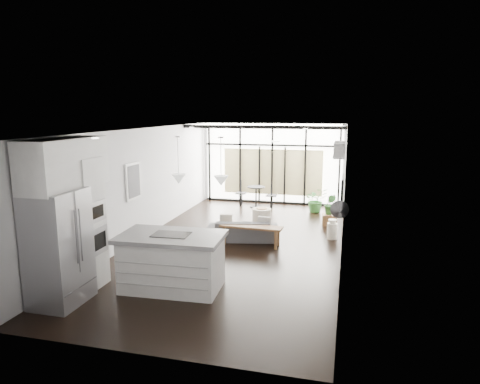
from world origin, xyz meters
The scene contains 27 objects.
floor centered at (0.00, 0.00, 0.00)m, with size 5.00×10.00×0.00m, color black.
ceiling centered at (0.00, 0.00, 2.80)m, with size 5.00×10.00×0.00m, color white.
wall_left centered at (-2.50, 0.00, 1.40)m, with size 0.02×10.00×2.80m, color silver.
wall_right centered at (2.50, 0.00, 1.40)m, with size 0.02×10.00×2.80m, color silver.
wall_back centered at (0.00, 5.00, 1.40)m, with size 5.00×0.02×2.80m, color silver.
wall_front centered at (0.00, -5.00, 1.40)m, with size 5.00×0.02×2.80m, color silver.
glazing centered at (0.00, 4.88, 1.40)m, with size 5.00×0.20×2.80m, color black.
skylight centered at (0.00, 4.00, 2.77)m, with size 4.70×1.90×0.06m, color white.
neighbour_building centered at (0.00, 4.95, 1.10)m, with size 3.50×0.02×1.60m, color beige.
island centered at (-0.49, -2.86, 0.52)m, with size 1.89×1.12×1.03m, color white.
cooktop centered at (-0.49, -2.86, 1.04)m, with size 0.66×0.44×0.01m, color black.
fridge centered at (-2.09, -3.87, 0.98)m, with size 0.76×0.95×1.95m, color gray.
appliance_column centered at (-2.10, -3.15, 1.21)m, with size 0.62×0.65×2.42m, color white.
upper_cabinets centered at (-2.12, -3.50, 2.35)m, with size 0.62×1.75×0.86m, color white.
pendant_left centered at (-0.40, -2.65, 2.02)m, with size 0.26×0.26×0.18m, color white.
pendant_right centered at (0.40, -2.65, 2.02)m, with size 0.26×0.26×0.18m, color white.
sofa centered at (0.05, 0.39, 0.35)m, with size 1.77×0.52×0.69m, color #464648.
console_bench centered at (0.35, 0.01, 0.24)m, with size 1.52×0.38×0.49m, color brown.
pouf centered at (0.21, 2.06, 0.22)m, with size 0.55×0.55×0.44m, color beige.
crate centered at (2.12, 2.40, 0.15)m, with size 0.41×0.41×0.31m, color brown.
plant_tall centered at (1.62, 3.90, 0.31)m, with size 0.72×0.80×0.62m, color #306D2C.
plant_crate centered at (2.12, 2.40, 0.44)m, with size 0.33×0.59×0.26m, color #306D2C.
milk_can centered at (2.25, 1.02, 0.26)m, with size 0.26×0.26×0.51m, color #EEE6CD.
bistro_set centered at (-0.39, 4.08, 0.39)m, with size 1.63×0.65×0.78m, color black.
tv centered at (2.46, 1.00, 1.30)m, with size 0.05×1.10×0.65m, color black.
ac_unit centered at (2.38, -0.80, 2.45)m, with size 0.22×0.90×0.30m, color white.
framed_art centered at (-2.47, -0.50, 1.55)m, with size 0.04×0.70×0.90m, color black.
Camera 1 is at (2.54, -9.77, 3.25)m, focal length 32.00 mm.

